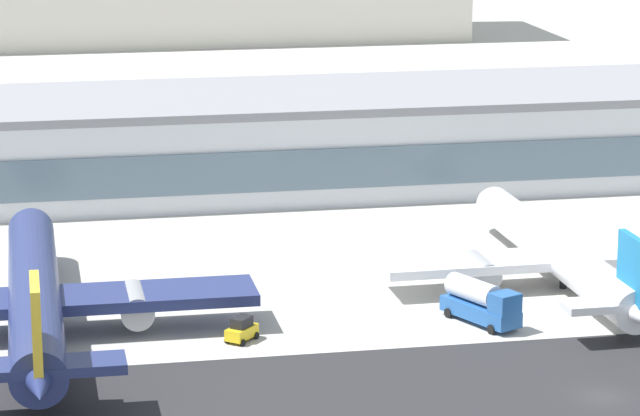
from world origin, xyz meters
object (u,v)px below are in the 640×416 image
airliner_gold_tail_gate_1 (35,301)px  airliner_blue_tail_gate_2 (563,258)px  terminal_building (236,141)px  service_fuel_truck_2 (481,302)px  service_baggage_tug_1 (242,330)px

airliner_gold_tail_gate_1 → airliner_blue_tail_gate_2: 51.29m
airliner_gold_tail_gate_1 → airliner_blue_tail_gate_2: airliner_gold_tail_gate_1 is taller
airliner_gold_tail_gate_1 → terminal_building: bearing=-24.6°
service_fuel_truck_2 → airliner_blue_tail_gate_2: bearing=105.5°
airliner_blue_tail_gate_2 → service_baggage_tug_1: (-33.15, -10.19, -2.01)m
service_baggage_tug_1 → service_fuel_truck_2: size_ratio=0.39×
terminal_building → service_baggage_tug_1: bearing=-97.5°
airliner_gold_tail_gate_1 → service_baggage_tug_1: size_ratio=15.03×
airliner_gold_tail_gate_1 → service_fuel_truck_2: (39.84, -3.21, -1.45)m
terminal_building → service_baggage_tug_1: (-7.84, -59.25, -4.80)m
terminal_building → service_fuel_truck_2: bearing=-76.3°
airliner_gold_tail_gate_1 → service_fuel_truck_2: bearing=-94.4°
terminal_building → service_fuel_truck_2: (14.24, -58.44, -3.82)m
terminal_building → service_fuel_truck_2: terminal_building is taller
terminal_building → airliner_blue_tail_gate_2: (25.31, -49.06, -2.79)m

